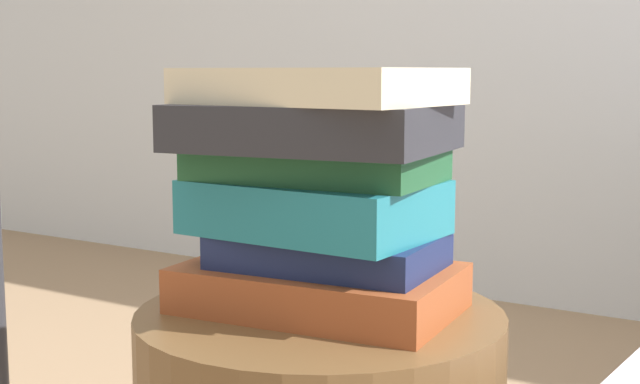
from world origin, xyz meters
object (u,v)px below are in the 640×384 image
at_px(book_teal, 314,207).
at_px(book_navy, 329,250).
at_px(book_rust, 319,288).
at_px(book_forest, 316,164).
at_px(book_cream, 315,86).
at_px(book_charcoal, 313,127).

bearing_deg(book_teal, book_navy, 14.20).
xyz_separation_m(book_rust, book_forest, (-0.01, 0.00, 0.14)).
bearing_deg(book_forest, book_teal, -111.16).
bearing_deg(book_rust, book_teal, 168.98).
relative_size(book_navy, book_cream, 0.88).
bearing_deg(book_cream, book_forest, 122.63).
bearing_deg(book_charcoal, book_teal, 111.14).
relative_size(book_rust, book_cream, 1.10).
bearing_deg(book_cream, book_navy, 69.60).
relative_size(book_rust, book_charcoal, 1.08).
distance_m(book_navy, book_forest, 0.10).
height_order(book_charcoal, book_cream, book_cream).
xyz_separation_m(book_navy, book_forest, (-0.02, -0.00, 0.09)).
relative_size(book_navy, book_charcoal, 0.86).
distance_m(book_rust, book_charcoal, 0.18).
height_order(book_rust, book_cream, book_cream).
distance_m(book_forest, book_cream, 0.09).
distance_m(book_teal, book_cream, 0.13).
xyz_separation_m(book_navy, book_cream, (-0.01, -0.02, 0.18)).
bearing_deg(book_rust, book_navy, 17.34).
bearing_deg(book_charcoal, book_navy, 40.35).
bearing_deg(book_forest, book_rust, -32.29).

